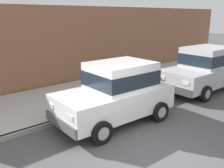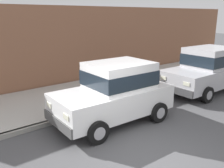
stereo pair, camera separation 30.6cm
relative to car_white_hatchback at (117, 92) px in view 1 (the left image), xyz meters
The scene contains 8 objects.
ground_plane 2.55m from the car_white_hatchback, 22.43° to the right, with size 80.00×80.00×0.00m, color #4C4C4F.
curb 1.64m from the car_white_hatchback, 138.72° to the right, with size 0.16×64.00×0.14m, color gray.
sidewalk 3.10m from the car_white_hatchback, 162.35° to the right, with size 3.60×64.00×0.14m, color #B7B5AD.
car_white_hatchback is the anchor object (origin of this frame).
car_silver_sedan 5.28m from the car_white_hatchback, 89.69° to the left, with size 2.12×4.64×1.92m.
dog_black 3.43m from the car_white_hatchback, 142.49° to the left, with size 0.56×0.58×0.49m.
fire_hydrant 5.39m from the car_white_hatchback, 105.94° to the left, with size 0.34×0.24×0.72m.
building_facade 6.43m from the car_white_hatchback, 140.54° to the left, with size 0.50×20.00×3.68m, color #8C5B42.
Camera 1 is at (3.25, -3.97, 3.28)m, focal length 39.54 mm.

